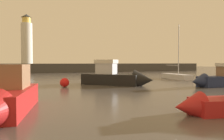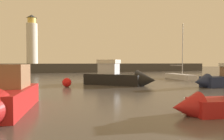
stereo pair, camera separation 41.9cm
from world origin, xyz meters
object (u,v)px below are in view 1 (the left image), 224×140
at_px(motorboat_3, 119,77).
at_px(mooring_buoy, 65,83).
at_px(motorboat_0, 7,98).
at_px(motorboat_1, 218,79).
at_px(lighthouse, 27,40).
at_px(sailboat_moored, 176,76).

height_order(motorboat_3, mooring_buoy, motorboat_3).
height_order(motorboat_0, motorboat_1, motorboat_1).
distance_m(lighthouse, sailboat_moored, 38.02).
relative_size(lighthouse, motorboat_0, 1.73).
bearing_deg(sailboat_moored, motorboat_0, -145.02).
bearing_deg(motorboat_3, motorboat_1, -28.70).
distance_m(motorboat_0, motorboat_3, 14.98).
bearing_deg(motorboat_1, mooring_buoy, 161.24).
bearing_deg(motorboat_0, motorboat_3, 45.57).
bearing_deg(lighthouse, motorboat_0, -89.72).
bearing_deg(motorboat_0, mooring_buoy, 68.35).
bearing_deg(mooring_buoy, sailboat_moored, 14.99).
bearing_deg(lighthouse, sailboat_moored, -52.55).
bearing_deg(motorboat_0, motorboat_1, 15.41).
relative_size(motorboat_1, mooring_buoy, 7.30).
distance_m(motorboat_3, sailboat_moored, 12.92).
bearing_deg(motorboat_1, sailboat_moored, 76.53).
xyz_separation_m(lighthouse, motorboat_1, (20.19, -39.71, -7.46)).
xyz_separation_m(motorboat_3, sailboat_moored, (11.92, 4.98, -0.43)).
xyz_separation_m(motorboat_1, mooring_buoy, (-15.67, 5.32, -0.31)).
xyz_separation_m(motorboat_0, motorboat_1, (19.97, 5.51, -0.03)).
height_order(motorboat_1, sailboat_moored, sailboat_moored).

